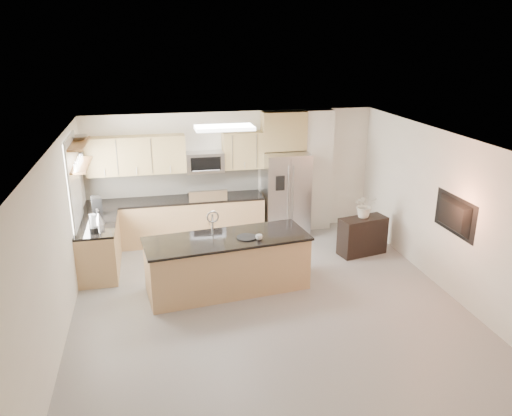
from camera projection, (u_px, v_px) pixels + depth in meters
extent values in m
plane|color=gray|center=(268.00, 304.00, 7.93)|extent=(6.50, 6.50, 0.00)
cube|color=white|center=(269.00, 143.00, 7.09)|extent=(6.00, 6.50, 0.02)
cube|color=white|center=(233.00, 173.00, 10.51)|extent=(6.00, 0.02, 2.60)
cube|color=white|center=(353.00, 355.00, 4.50)|extent=(6.00, 0.02, 2.60)
cube|color=white|center=(58.00, 244.00, 6.91)|extent=(0.02, 6.50, 2.60)
cube|color=white|center=(448.00, 214.00, 8.10)|extent=(0.02, 6.50, 2.60)
cube|color=tan|center=(177.00, 221.00, 10.25)|extent=(3.55, 0.65, 0.88)
cube|color=black|center=(176.00, 200.00, 10.10)|extent=(3.55, 0.66, 0.04)
cube|color=beige|center=(174.00, 182.00, 10.30)|extent=(3.55, 0.02, 0.52)
cube|color=tan|center=(100.00, 247.00, 8.96)|extent=(0.65, 1.50, 0.88)
cube|color=black|center=(97.00, 224.00, 8.81)|extent=(0.66, 1.50, 0.04)
cube|color=black|center=(207.00, 219.00, 10.37)|extent=(0.76, 0.64, 0.90)
cube|color=black|center=(207.00, 197.00, 10.22)|extent=(0.76, 0.62, 0.03)
cube|color=#B1B1B3|center=(208.00, 196.00, 9.90)|extent=(0.76, 0.04, 0.22)
cube|color=tan|center=(136.00, 155.00, 9.80)|extent=(1.92, 0.33, 0.75)
cube|color=tan|center=(243.00, 150.00, 10.23)|extent=(0.82, 0.33, 0.75)
cube|color=#B1B1B3|center=(205.00, 162.00, 10.10)|extent=(0.76, 0.40, 0.40)
cube|color=black|center=(206.00, 164.00, 9.92)|extent=(0.60, 0.02, 0.28)
cube|color=#B1B1B3|center=(285.00, 194.00, 10.51)|extent=(0.92, 0.75, 1.78)
cube|color=gray|center=(290.00, 199.00, 10.16)|extent=(0.02, 0.01, 1.69)
cube|color=black|center=(280.00, 183.00, 9.99)|extent=(0.18, 0.03, 0.30)
cube|color=silver|center=(317.00, 171.00, 10.74)|extent=(0.60, 0.30, 2.60)
cube|color=white|center=(74.00, 184.00, 8.51)|extent=(0.03, 1.05, 1.55)
cube|color=white|center=(74.00, 184.00, 8.51)|extent=(0.03, 1.15, 1.65)
cube|color=olive|center=(80.00, 165.00, 8.53)|extent=(0.30, 1.20, 0.04)
cube|color=olive|center=(78.00, 144.00, 8.41)|extent=(0.30, 1.20, 0.04)
cube|color=white|center=(224.00, 128.00, 8.50)|extent=(1.00, 0.50, 0.06)
cube|color=tan|center=(227.00, 265.00, 8.27)|extent=(2.71, 1.21, 0.89)
cube|color=black|center=(227.00, 239.00, 8.12)|extent=(2.78, 1.28, 0.04)
cube|color=black|center=(215.00, 241.00, 8.09)|extent=(0.55, 0.40, 0.01)
cylinder|color=#B1B1B3|center=(213.00, 224.00, 8.23)|extent=(0.03, 0.03, 0.34)
torus|color=#B1B1B3|center=(213.00, 217.00, 8.12)|extent=(0.21, 0.03, 0.21)
cube|color=black|center=(362.00, 236.00, 9.68)|extent=(0.98, 0.57, 0.74)
imported|color=white|center=(259.00, 237.00, 8.02)|extent=(0.13, 0.13, 0.09)
cylinder|color=black|center=(247.00, 237.00, 8.11)|extent=(0.40, 0.40, 0.02)
cylinder|color=black|center=(94.00, 230.00, 8.33)|extent=(0.14, 0.14, 0.10)
cylinder|color=silver|center=(93.00, 221.00, 8.27)|extent=(0.11, 0.11, 0.23)
cone|color=#B1B1B3|center=(99.00, 218.00, 8.71)|extent=(0.19, 0.19, 0.21)
cylinder|color=black|center=(98.00, 212.00, 8.67)|extent=(0.04, 0.04, 0.04)
cube|color=black|center=(97.00, 206.00, 9.16)|extent=(0.21, 0.24, 0.34)
cylinder|color=#B1B1B3|center=(97.00, 211.00, 9.13)|extent=(0.11, 0.11, 0.12)
imported|color=#B1B1B3|center=(79.00, 137.00, 8.64)|extent=(0.45, 0.45, 0.09)
imported|color=silver|center=(365.00, 200.00, 9.51)|extent=(0.70, 0.63, 0.70)
imported|color=black|center=(450.00, 215.00, 7.89)|extent=(0.14, 1.08, 0.62)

